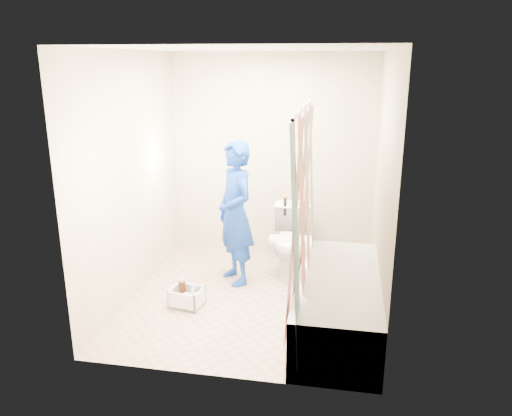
% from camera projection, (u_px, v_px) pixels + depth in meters
% --- Properties ---
extents(floor, '(2.60, 2.60, 0.00)m').
position_uv_depth(floor, '(252.00, 299.00, 5.01)').
color(floor, tan).
rests_on(floor, ground).
extents(ceiling, '(2.40, 2.60, 0.02)m').
position_uv_depth(ceiling, '(252.00, 48.00, 4.32)').
color(ceiling, silver).
rests_on(ceiling, wall_back).
extents(wall_back, '(2.40, 0.02, 2.40)m').
position_uv_depth(wall_back, '(273.00, 157.00, 5.89)').
color(wall_back, '#BEB692').
rests_on(wall_back, ground).
extents(wall_front, '(2.40, 0.02, 2.40)m').
position_uv_depth(wall_front, '(216.00, 227.00, 3.44)').
color(wall_front, '#BEB692').
rests_on(wall_front, ground).
extents(wall_left, '(0.02, 2.60, 2.40)m').
position_uv_depth(wall_left, '(131.00, 178.00, 4.87)').
color(wall_left, '#BEB692').
rests_on(wall_left, ground).
extents(wall_right, '(0.02, 2.60, 2.40)m').
position_uv_depth(wall_right, '(383.00, 189.00, 4.46)').
color(wall_right, '#BEB692').
rests_on(wall_right, ground).
extents(bathtub, '(0.70, 1.75, 0.50)m').
position_uv_depth(bathtub, '(338.00, 301.00, 4.38)').
color(bathtub, white).
rests_on(bathtub, ground).
extents(curtain_rod, '(0.02, 1.90, 0.02)m').
position_uv_depth(curtain_rod, '(306.00, 106.00, 3.96)').
color(curtain_rod, silver).
rests_on(curtain_rod, wall_back).
extents(shower_curtain, '(0.06, 1.75, 1.80)m').
position_uv_depth(shower_curtain, '(303.00, 218.00, 4.23)').
color(shower_curtain, white).
rests_on(shower_curtain, curtain_rod).
extents(toilet, '(0.47, 0.76, 0.75)m').
position_uv_depth(toilet, '(291.00, 241.00, 5.53)').
color(toilet, silver).
rests_on(toilet, ground).
extents(tank_lid, '(0.47, 0.23, 0.03)m').
position_uv_depth(tank_lid, '(290.00, 239.00, 5.39)').
color(tank_lid, white).
rests_on(tank_lid, toilet).
extents(tank_internals, '(0.18, 0.06, 0.24)m').
position_uv_depth(tank_internals, '(288.00, 205.00, 5.62)').
color(tank_internals, black).
rests_on(tank_internals, toilet).
extents(plumber, '(0.63, 0.66, 1.53)m').
position_uv_depth(plumber, '(235.00, 213.00, 5.21)').
color(plumber, '#0F2A98').
rests_on(plumber, ground).
extents(cleaning_caddy, '(0.34, 0.29, 0.23)m').
position_uv_depth(cleaning_caddy, '(188.00, 298.00, 4.84)').
color(cleaning_caddy, silver).
rests_on(cleaning_caddy, ground).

